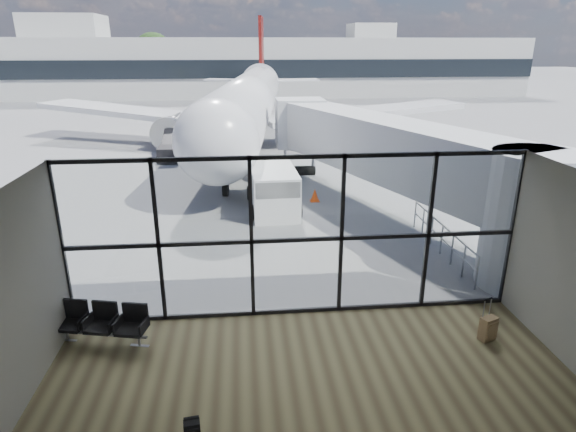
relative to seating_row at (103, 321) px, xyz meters
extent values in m
plane|color=slate|center=(4.97, 40.88, -0.57)|extent=(220.00, 220.00, 0.00)
cube|color=brown|center=(4.97, -3.12, -0.57)|extent=(12.00, 8.00, 0.01)
cube|color=silver|center=(4.97, -3.12, 3.93)|extent=(12.00, 8.00, 0.02)
cube|color=white|center=(4.97, 0.88, 1.68)|extent=(12.00, 0.04, 4.50)
cube|color=black|center=(4.97, 0.88, -0.51)|extent=(12.00, 0.12, 0.10)
cube|color=black|center=(4.97, 0.88, 1.63)|extent=(12.00, 0.12, 0.10)
cube|color=black|center=(4.97, 0.88, 3.87)|extent=(12.00, 0.12, 0.10)
cube|color=black|center=(-1.03, 0.88, 1.68)|extent=(0.10, 0.12, 4.50)
cube|color=black|center=(1.37, 0.88, 1.68)|extent=(0.10, 0.12, 4.50)
cube|color=black|center=(3.77, 0.88, 1.68)|extent=(0.10, 0.12, 4.50)
cube|color=black|center=(6.17, 0.88, 1.68)|extent=(0.10, 0.12, 4.50)
cube|color=black|center=(8.57, 0.88, 1.68)|extent=(0.10, 0.12, 4.50)
cube|color=black|center=(10.97, 0.88, 1.68)|extent=(0.10, 0.12, 4.50)
cylinder|color=#AAACAF|center=(12.17, 1.88, 1.53)|extent=(2.80, 2.80, 4.20)
cube|color=#AAACAF|center=(9.52, 8.88, 2.43)|extent=(7.45, 14.81, 2.40)
cube|color=#AAACAF|center=(6.87, 15.88, 2.43)|extent=(2.60, 2.20, 2.60)
cylinder|color=gray|center=(6.07, 15.88, 0.33)|extent=(0.20, 0.20, 1.80)
cylinder|color=gray|center=(7.67, 15.88, 0.33)|extent=(0.20, 0.20, 1.80)
cylinder|color=black|center=(6.87, 15.88, -0.32)|extent=(1.80, 0.56, 0.56)
cylinder|color=gray|center=(10.57, 1.68, -0.02)|extent=(0.06, 0.06, 1.10)
cylinder|color=gray|center=(10.57, 2.58, -0.02)|extent=(0.06, 0.06, 1.10)
cylinder|color=gray|center=(10.57, 3.48, -0.02)|extent=(0.06, 0.06, 1.10)
cylinder|color=gray|center=(10.57, 4.38, -0.02)|extent=(0.06, 0.06, 1.10)
cylinder|color=gray|center=(10.57, 5.28, -0.02)|extent=(0.06, 0.06, 1.10)
cylinder|color=gray|center=(10.57, 6.18, -0.02)|extent=(0.06, 0.06, 1.10)
cylinder|color=gray|center=(10.57, 7.08, -0.02)|extent=(0.06, 0.06, 1.10)
cylinder|color=gray|center=(10.57, 4.38, 0.51)|extent=(0.06, 5.40, 0.06)
cylinder|color=gray|center=(10.57, 4.38, 0.03)|extent=(0.06, 5.40, 0.06)
cube|color=#A9A9A4|center=(4.97, 62.88, 3.43)|extent=(80.00, 12.00, 8.00)
cube|color=black|center=(4.97, 56.78, 3.43)|extent=(80.00, 0.20, 2.40)
cube|color=#A9A9A4|center=(-20.03, 62.88, 8.93)|extent=(10.00, 8.00, 3.00)
cube|color=#A9A9A4|center=(22.97, 62.88, 8.43)|extent=(6.00, 6.00, 2.00)
cylinder|color=#382619|center=(-34.03, 72.88, 0.96)|extent=(0.50, 0.50, 3.06)
cylinder|color=#382619|center=(-28.03, 72.88, 1.14)|extent=(0.50, 0.50, 3.42)
sphere|color=black|center=(-28.03, 72.88, 5.32)|extent=(6.27, 6.27, 6.27)
cylinder|color=#382619|center=(-22.03, 72.88, 0.78)|extent=(0.50, 0.50, 2.70)
sphere|color=black|center=(-22.03, 72.88, 4.08)|extent=(4.95, 4.95, 4.95)
cylinder|color=#382619|center=(-16.03, 72.88, 0.96)|extent=(0.50, 0.50, 3.06)
sphere|color=black|center=(-16.03, 72.88, 4.70)|extent=(5.61, 5.61, 5.61)
cylinder|color=#382619|center=(-10.03, 72.88, 1.14)|extent=(0.50, 0.50, 3.42)
sphere|color=black|center=(-10.03, 72.88, 5.32)|extent=(6.27, 6.27, 6.27)
cube|color=gray|center=(-0.03, -0.12, -0.31)|extent=(2.29, 0.59, 0.04)
cube|color=black|center=(-0.80, 0.05, -0.11)|extent=(0.78, 0.74, 0.08)
cube|color=black|center=(-0.74, 0.34, 0.17)|extent=(0.66, 0.22, 0.58)
cube|color=black|center=(-0.03, -0.12, -0.11)|extent=(0.78, 0.74, 0.08)
cube|color=black|center=(0.04, 0.17, 0.17)|extent=(0.66, 0.22, 0.58)
cube|color=black|center=(0.75, -0.30, -0.11)|extent=(0.78, 0.74, 0.08)
cube|color=black|center=(0.81, -0.01, 0.17)|extent=(0.66, 0.22, 0.58)
cylinder|color=gray|center=(-0.96, 0.08, -0.44)|extent=(0.06, 0.06, 0.26)
cylinder|color=gray|center=(0.90, -0.33, -0.44)|extent=(0.06, 0.06, 0.26)
cube|color=black|center=(2.49, -3.52, -0.36)|extent=(0.33, 0.23, 0.42)
cylinder|color=black|center=(2.47, -3.43, -0.15)|extent=(0.29, 0.11, 0.08)
cube|color=olive|center=(9.63, -0.92, -0.24)|extent=(0.48, 0.39, 0.62)
cube|color=olive|center=(9.69, -1.05, -0.24)|extent=(0.34, 0.18, 0.46)
cylinder|color=gray|center=(9.48, -0.86, 0.29)|extent=(0.03, 0.03, 0.52)
cylinder|color=gray|center=(9.70, -0.77, 0.29)|extent=(0.03, 0.03, 0.52)
cube|color=black|center=(9.59, -0.81, 0.54)|extent=(0.27, 0.14, 0.02)
cylinder|color=black|center=(9.48, -0.86, -0.54)|extent=(0.06, 0.08, 0.07)
cylinder|color=black|center=(9.70, -0.77, -0.54)|extent=(0.06, 0.08, 0.07)
cylinder|color=silver|center=(4.16, 25.45, 2.52)|extent=(7.05, 31.15, 3.81)
sphere|color=silver|center=(2.53, 10.08, 2.52)|extent=(3.81, 3.81, 3.81)
cone|color=silver|center=(6.06, 43.39, 2.83)|extent=(4.44, 6.55, 3.81)
cube|color=black|center=(2.59, 10.69, 3.03)|extent=(2.38, 1.47, 0.52)
cube|color=silver|center=(-4.44, 27.40, 1.64)|extent=(15.54, 9.50, 1.22)
cylinder|color=black|center=(-1.28, 24.99, 0.61)|extent=(2.52, 3.71, 2.16)
cube|color=silver|center=(2.73, 43.22, 2.93)|extent=(5.96, 3.52, 0.19)
cube|color=silver|center=(12.98, 25.55, 1.64)|extent=(15.85, 6.63, 1.22)
cylinder|color=black|center=(9.38, 23.86, 0.61)|extent=(2.52, 3.71, 2.16)
cube|color=silver|center=(9.28, 42.53, 2.93)|extent=(5.83, 2.43, 0.19)
cube|color=#590F0C|center=(6.06, 43.39, 6.23)|extent=(0.72, 3.93, 6.18)
cylinder|color=gray|center=(2.75, 12.13, 0.15)|extent=(0.21, 0.21, 1.44)
cylinder|color=black|center=(2.75, 12.13, -0.21)|extent=(0.33, 0.74, 0.72)
cylinder|color=black|center=(1.34, 26.27, -0.11)|extent=(0.57, 1.03, 0.99)
cylinder|color=black|center=(7.08, 25.66, -0.11)|extent=(0.57, 1.03, 0.99)
cube|color=white|center=(4.94, 10.03, 0.40)|extent=(2.09, 4.53, 1.94)
cube|color=black|center=(4.99, 8.38, 0.93)|extent=(1.88, 1.23, 0.68)
cylinder|color=black|center=(4.02, 8.54, -0.23)|extent=(0.27, 0.69, 0.68)
cylinder|color=black|center=(5.96, 8.61, -0.23)|extent=(0.27, 0.69, 0.68)
cylinder|color=black|center=(3.92, 11.45, -0.23)|extent=(0.27, 0.69, 0.68)
cylinder|color=black|center=(5.86, 11.52, -0.23)|extent=(0.27, 0.69, 0.68)
cube|color=black|center=(-1.02, 20.50, -0.06)|extent=(1.33, 2.81, 0.93)
cube|color=black|center=(-1.03, 21.62, 0.64)|extent=(1.14, 2.34, 0.96)
cylinder|color=black|center=(-1.67, 19.56, -0.34)|extent=(0.19, 0.47, 0.47)
cylinder|color=black|center=(-0.36, 19.57, -0.34)|extent=(0.19, 0.47, 0.47)
cylinder|color=black|center=(-1.68, 21.43, -0.34)|extent=(0.19, 0.47, 0.47)
cylinder|color=black|center=(-0.37, 21.44, -0.34)|extent=(0.19, 0.47, 0.47)
cube|color=#EF460C|center=(7.02, 10.92, -0.56)|extent=(0.43, 0.43, 0.03)
cone|color=#EF460C|center=(7.02, 10.92, -0.26)|extent=(0.41, 0.41, 0.61)
cube|color=#D4420B|center=(4.78, 14.12, -0.56)|extent=(0.45, 0.45, 0.03)
cone|color=#D4420B|center=(4.78, 14.12, -0.25)|extent=(0.43, 0.43, 0.64)
cube|color=orange|center=(4.11, 15.20, -0.56)|extent=(0.38, 0.38, 0.03)
cone|color=orange|center=(4.11, 15.20, -0.30)|extent=(0.36, 0.36, 0.54)
camera|label=1|loc=(3.58, -10.84, 6.51)|focal=30.00mm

